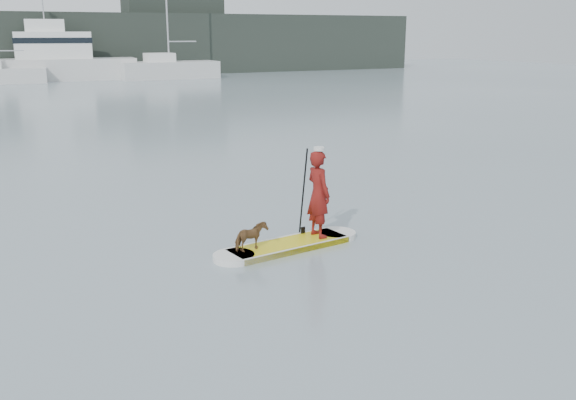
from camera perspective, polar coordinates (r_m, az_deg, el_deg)
name	(u,v)px	position (r m, az deg, el deg)	size (l,w,h in m)	color
ground	(86,229)	(14.84, -17.49, -2.44)	(140.00, 140.00, 0.00)	slate
paddleboard	(288,245)	(12.88, 0.00, -4.05)	(3.27, 1.16, 0.12)	yellow
paddler	(318,194)	(13.03, 2.72, 0.54)	(0.65, 0.43, 1.79)	maroon
white_cap	(319,149)	(12.83, 2.77, 4.57)	(0.22, 0.22, 0.07)	silver
dog	(251,237)	(12.33, -3.30, -3.29)	(0.30, 0.65, 0.55)	brown
paddle	(303,202)	(13.25, 1.35, -0.19)	(0.10, 0.30, 2.00)	black
sailboat_e	(169,69)	(61.18, -10.57, 11.41)	(8.98, 3.12, 12.92)	silver
motor_yacht_a	(62,58)	(61.80, -19.44, 11.83)	(11.91, 4.79, 6.96)	silver
shore_building_east	(174,34)	(70.96, -10.11, 14.34)	(10.00, 4.00, 8.00)	black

